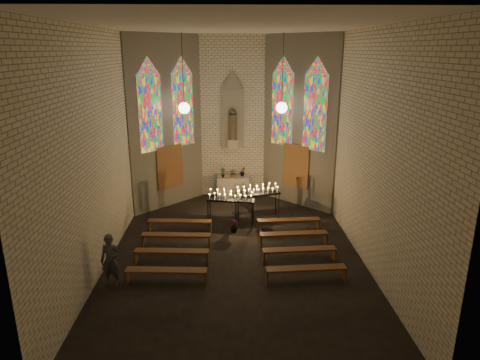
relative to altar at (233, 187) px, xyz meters
name	(u,v)px	position (x,y,z in m)	size (l,w,h in m)	color
floor	(235,254)	(0.00, -5.45, -0.50)	(12.00, 12.00, 0.00)	black
room	(233,123)	(0.00, -2.08, 3.22)	(8.22, 12.43, 7.00)	beige
altar	(233,187)	(0.00, 0.00, 0.00)	(1.40, 0.60, 1.00)	#BCB299
flower_vase_left	(223,173)	(-0.45, -0.10, 0.72)	(0.23, 0.15, 0.43)	#4C723F
flower_vase_center	(233,173)	(0.01, -0.09, 0.70)	(0.36, 0.31, 0.40)	#4C723F
flower_vase_right	(243,172)	(0.43, 0.09, 0.71)	(0.23, 0.19, 0.42)	#4C723F
aisle_flower_pot	(234,226)	(-0.03, -3.70, -0.27)	(0.26, 0.26, 0.46)	#4C723F
votive_stand_left	(231,198)	(-0.13, -3.10, 0.62)	(1.82, 0.75, 1.30)	black
votive_stand_right	(258,192)	(0.92, -2.43, 0.61)	(1.81, 0.85, 1.30)	black
pew_left_0	(180,223)	(-1.99, -3.63, -0.14)	(2.32, 0.46, 0.44)	#563318
pew_right_0	(289,221)	(1.99, -3.63, -0.14)	(2.32, 0.46, 0.44)	#563318
pew_left_1	(176,236)	(-1.99, -4.83, -0.14)	(2.32, 0.46, 0.44)	#563318
pew_right_1	(294,235)	(1.99, -4.83, -0.14)	(2.32, 0.46, 0.44)	#563318
pew_left_2	(172,253)	(-1.99, -6.03, -0.14)	(2.32, 0.46, 0.44)	#563318
pew_right_2	(299,251)	(1.99, -6.03, -0.14)	(2.32, 0.46, 0.44)	#563318
pew_left_3	(166,272)	(-1.99, -7.23, -0.14)	(2.32, 0.46, 0.44)	#563318
pew_right_3	(306,270)	(1.99, -7.23, -0.14)	(2.32, 0.46, 0.44)	#563318
visitor	(111,261)	(-3.50, -7.28, 0.27)	(0.56, 0.37, 1.53)	#45444D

